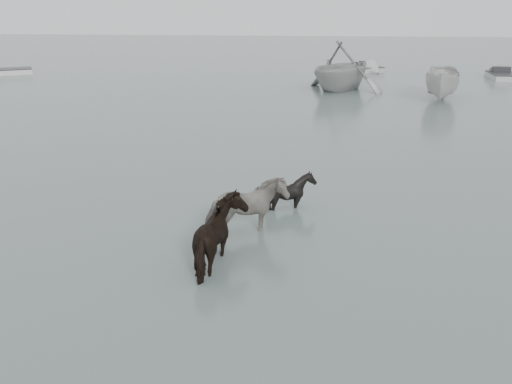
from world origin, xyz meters
TOP-DOWN VIEW (x-y plane):
  - ground at (0.00, 0.00)m, footprint 140.00×140.00m
  - pony_pinto at (0.54, 0.30)m, footprint 2.03×1.61m
  - pony_dark at (0.26, -1.31)m, footprint 1.86×2.01m
  - pony_black at (1.50, 2.14)m, footprint 1.37×1.29m
  - rowboat_trail at (3.74, 21.99)m, footprint 7.14×7.33m
  - boat_small at (8.91, 19.35)m, footprint 2.91×5.00m
  - skiff_port at (14.63, 27.83)m, footprint 1.78×4.34m
  - skiff_mid at (5.79, 31.57)m, footprint 3.34×4.88m

SIDE VIEW (x-z plane):
  - ground at x=0.00m, z-range 0.00..0.00m
  - skiff_port at x=14.63m, z-range 0.00..0.75m
  - skiff_mid at x=5.79m, z-range 0.00..0.75m
  - pony_black at x=1.50m, z-range 0.00..1.22m
  - pony_pinto at x=0.54m, z-range 0.00..1.56m
  - pony_dark at x=0.26m, z-range 0.00..1.65m
  - boat_small at x=8.91m, z-range 0.00..1.82m
  - rowboat_trail at x=3.74m, z-range 0.00..2.94m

